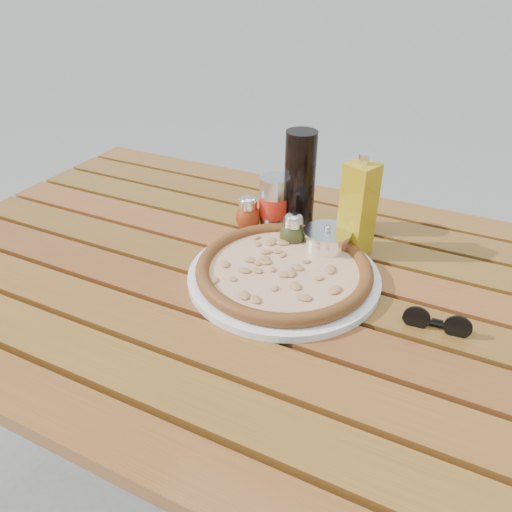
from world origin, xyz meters
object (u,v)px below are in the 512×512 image
at_px(soda_can, 275,203).
at_px(sunglasses, 437,323).
at_px(pepper_shaker, 248,214).
at_px(olive_oil_cruet, 358,209).
at_px(plate, 284,276).
at_px(pizza, 284,269).
at_px(oregano_shaker, 293,232).
at_px(dark_bottle, 300,182).
at_px(table, 252,306).
at_px(parmesan_tin, 327,243).

bearing_deg(soda_can, sunglasses, -27.78).
bearing_deg(sunglasses, pepper_shaker, 154.31).
bearing_deg(olive_oil_cruet, pepper_shaker, -176.33).
xyz_separation_m(soda_can, sunglasses, (0.38, -0.20, -0.04)).
bearing_deg(sunglasses, plate, 170.59).
bearing_deg(pepper_shaker, sunglasses, -21.18).
xyz_separation_m(pizza, oregano_shaker, (-0.03, 0.11, 0.02)).
distance_m(oregano_shaker, dark_bottle, 0.11).
xyz_separation_m(plate, dark_bottle, (-0.05, 0.20, 0.10)).
bearing_deg(soda_can, pizza, -60.28).
xyz_separation_m(table, oregano_shaker, (0.03, 0.13, 0.11)).
bearing_deg(soda_can, plate, -60.28).
height_order(dark_bottle, olive_oil_cruet, dark_bottle).
height_order(pizza, olive_oil_cruet, olive_oil_cruet).
relative_size(plate, soda_can, 3.00).
distance_m(oregano_shaker, olive_oil_cruet, 0.14).
height_order(table, soda_can, soda_can).
relative_size(dark_bottle, soda_can, 1.83).
height_order(dark_bottle, sunglasses, dark_bottle).
height_order(table, olive_oil_cruet, olive_oil_cruet).
relative_size(table, plate, 3.89).
xyz_separation_m(pizza, parmesan_tin, (0.04, 0.11, 0.01)).
bearing_deg(table, plate, 11.36).
relative_size(pizza, dark_bottle, 1.77).
relative_size(dark_bottle, olive_oil_cruet, 1.05).
relative_size(oregano_shaker, soda_can, 0.68).
xyz_separation_m(table, parmesan_tin, (0.10, 0.13, 0.11)).
xyz_separation_m(oregano_shaker, soda_can, (-0.07, 0.07, 0.02)).
bearing_deg(pizza, soda_can, 119.72).
xyz_separation_m(dark_bottle, soda_can, (-0.05, -0.02, -0.05)).
relative_size(plate, oregano_shaker, 4.39).
bearing_deg(table, oregano_shaker, 75.58).
bearing_deg(pizza, dark_bottle, 105.12).
xyz_separation_m(plate, parmesan_tin, (0.04, 0.11, 0.02)).
relative_size(pepper_shaker, parmesan_tin, 0.74).
distance_m(oregano_shaker, sunglasses, 0.34).
height_order(plate, parmesan_tin, parmesan_tin).
xyz_separation_m(plate, oregano_shaker, (-0.03, 0.11, 0.03)).
height_order(plate, sunglasses, sunglasses).
xyz_separation_m(dark_bottle, parmesan_tin, (0.10, -0.08, -0.08)).
xyz_separation_m(pepper_shaker, olive_oil_cruet, (0.24, 0.02, 0.06)).
distance_m(table, soda_can, 0.24).
distance_m(dark_bottle, soda_can, 0.07).
xyz_separation_m(table, olive_oil_cruet, (0.15, 0.17, 0.17)).
distance_m(soda_can, parmesan_tin, 0.16).
bearing_deg(pepper_shaker, parmesan_tin, -8.59).
distance_m(plate, pizza, 0.02).
bearing_deg(dark_bottle, oregano_shaker, -74.47).
distance_m(pepper_shaker, sunglasses, 0.46).
xyz_separation_m(pizza, dark_bottle, (-0.05, 0.20, 0.09)).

